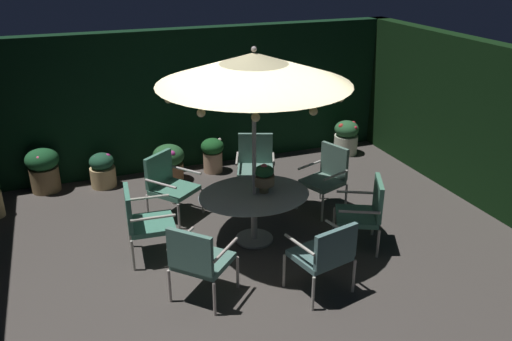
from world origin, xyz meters
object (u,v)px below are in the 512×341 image
(patio_chair_southwest, at_px, (168,182))
(potted_plant_left_far, at_px, (346,137))
(patio_dining_table, at_px, (254,201))
(potted_plant_back_right, at_px, (102,170))
(potted_plant_right_near, at_px, (169,162))
(potted_plant_back_left, at_px, (213,154))
(potted_plant_left_near, at_px, (43,168))
(patio_umbrella, at_px, (254,69))
(patio_chair_west, at_px, (143,218))
(centerpiece_planter, at_px, (264,176))
(patio_chair_southeast, at_px, (327,174))
(patio_chair_east, at_px, (365,209))
(patio_chair_north, at_px, (198,258))
(patio_chair_south, at_px, (255,162))
(patio_chair_northeast, at_px, (325,252))

(patio_chair_southwest, xyz_separation_m, potted_plant_left_far, (3.82, 1.33, -0.20))
(patio_dining_table, distance_m, potted_plant_back_right, 3.18)
(potted_plant_right_near, height_order, potted_plant_back_left, potted_plant_right_near)
(potted_plant_left_near, bearing_deg, patio_umbrella, -45.45)
(patio_chair_west, height_order, potted_plant_back_left, patio_chair_west)
(patio_chair_west, relative_size, potted_plant_back_left, 1.56)
(patio_chair_west, bearing_deg, centerpiece_planter, -4.24)
(potted_plant_back_left, bearing_deg, patio_chair_southeast, -58.19)
(patio_chair_west, bearing_deg, potted_plant_left_far, 28.61)
(potted_plant_right_near, bearing_deg, patio_chair_southwest, -101.81)
(patio_chair_east, distance_m, patio_chair_southwest, 2.94)
(patio_umbrella, height_order, potted_plant_back_left, patio_umbrella)
(patio_umbrella, xyz_separation_m, potted_plant_right_near, (-0.68, 2.43, -2.08))
(patio_chair_north, distance_m, patio_chair_southeast, 2.94)
(patio_chair_south, bearing_deg, patio_dining_table, -111.28)
(potted_plant_back_right, xyz_separation_m, potted_plant_left_near, (-0.93, 0.16, 0.11))
(patio_dining_table, relative_size, potted_plant_left_near, 2.03)
(patio_chair_east, height_order, patio_chair_south, patio_chair_south)
(patio_chair_north, distance_m, patio_chair_south, 2.94)
(centerpiece_planter, distance_m, potted_plant_back_right, 3.32)
(patio_chair_southwest, bearing_deg, potted_plant_back_left, 51.62)
(patio_dining_table, distance_m, centerpiece_planter, 0.39)
(patio_chair_east, bearing_deg, patio_chair_south, 111.26)
(potted_plant_left_far, bearing_deg, potted_plant_back_right, 178.69)
(patio_chair_east, bearing_deg, patio_chair_north, -170.87)
(patio_chair_southwest, distance_m, potted_plant_back_left, 1.77)
(patio_dining_table, distance_m, potted_plant_back_left, 2.57)
(patio_umbrella, relative_size, patio_chair_west, 2.74)
(patio_chair_southwest, xyz_separation_m, potted_plant_left_near, (-1.78, 1.60, -0.14))
(potted_plant_right_near, height_order, potted_plant_left_far, potted_plant_left_far)
(patio_umbrella, distance_m, potted_plant_back_left, 3.30)
(potted_plant_left_near, relative_size, potted_plant_right_near, 1.15)
(potted_plant_back_right, relative_size, potted_plant_right_near, 0.90)
(potted_plant_back_right, bearing_deg, potted_plant_back_left, -1.57)
(patio_chair_north, bearing_deg, potted_plant_back_left, 71.30)
(patio_chair_east, relative_size, patio_chair_southeast, 0.98)
(patio_dining_table, height_order, patio_chair_west, patio_chair_west)
(patio_chair_northeast, relative_size, potted_plant_left_far, 1.41)
(patio_chair_west, height_order, potted_plant_left_far, patio_chair_west)
(patio_dining_table, height_order, potted_plant_back_left, patio_dining_table)
(potted_plant_left_near, xyz_separation_m, potted_plant_back_left, (2.88, -0.21, -0.06))
(potted_plant_right_near, bearing_deg, patio_chair_south, -40.09)
(patio_chair_northeast, distance_m, potted_plant_back_left, 4.02)
(patio_chair_southeast, distance_m, potted_plant_back_right, 3.83)
(potted_plant_right_near, bearing_deg, patio_chair_north, -96.41)
(patio_chair_southwest, xyz_separation_m, potted_plant_right_near, (0.26, 1.26, -0.19))
(patio_chair_east, relative_size, potted_plant_right_near, 1.49)
(patio_dining_table, distance_m, patio_chair_east, 1.51)
(patio_chair_south, distance_m, patio_chair_southwest, 1.51)
(patio_chair_northeast, bearing_deg, patio_chair_east, 37.92)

